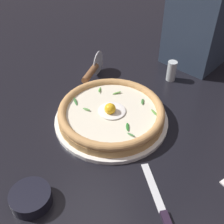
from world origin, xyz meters
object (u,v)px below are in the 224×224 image
pizza (112,112)px  pizza_cutter (93,70)px  side_bowl (31,198)px  pepper_shaker (172,71)px  table_knife (164,214)px

pizza → pizza_cutter: bearing=-38.3°
pizza_cutter → side_bowl: bearing=111.0°
side_bowl → pepper_shaker: 0.62m
side_bowl → pizza_cutter: 0.50m
pepper_shaker → side_bowl: bearing=85.8°
side_bowl → table_knife: (-0.26, -0.14, -0.01)m
table_knife → pizza_cutter: bearing=-36.5°
pizza → pepper_shaker: 0.30m
pizza → pizza_cutter: (0.17, -0.14, 0.01)m
side_bowl → pepper_shaker: bearing=-94.2°
table_knife → pepper_shaker: bearing=-65.8°
pizza_cutter → table_knife: pizza_cutter is taller
side_bowl → table_knife: 0.30m
pizza → side_bowl: bearing=90.8°
side_bowl → pizza_cutter: size_ratio=0.58×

